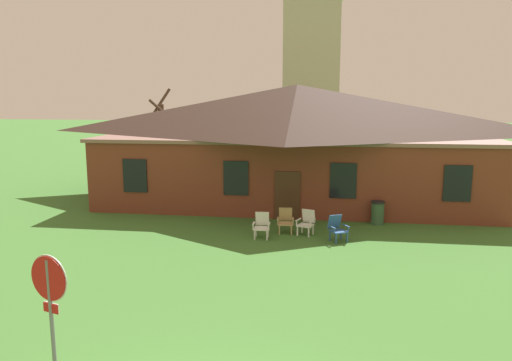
# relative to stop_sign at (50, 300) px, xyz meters

# --- Properties ---
(brick_building) EXTENTS (19.05, 10.40, 5.85)m
(brick_building) POSITION_rel_stop_sign_xyz_m (2.93, 18.42, 1.08)
(brick_building) COLOR brown
(brick_building) RESTS_ON ground
(dome_tower) EXTENTS (5.18, 5.18, 19.86)m
(dome_tower) POSITION_rel_stop_sign_xyz_m (3.06, 37.53, 7.20)
(dome_tower) COLOR #BCB29E
(dome_tower) RESTS_ON ground
(stop_sign) EXTENTS (0.77, 0.28, 2.68)m
(stop_sign) POSITION_rel_stop_sign_xyz_m (0.00, 0.00, 0.00)
(stop_sign) COLOR slate
(stop_sign) RESTS_ON ground
(lawn_chair_by_porch) EXTENTS (0.65, 0.68, 0.96)m
(lawn_chair_by_porch) POSITION_rel_stop_sign_xyz_m (2.16, 10.52, -1.40)
(lawn_chair_by_porch) COLOR white
(lawn_chair_by_porch) RESTS_ON ground
(lawn_chair_near_door) EXTENTS (0.68, 0.71, 0.96)m
(lawn_chair_near_door) POSITION_rel_stop_sign_xyz_m (2.98, 11.35, -1.40)
(lawn_chair_near_door) COLOR tan
(lawn_chair_near_door) RESTS_ON ground
(lawn_chair_left_end) EXTENTS (0.77, 0.82, 0.96)m
(lawn_chair_left_end) POSITION_rel_stop_sign_xyz_m (3.81, 11.19, -1.40)
(lawn_chair_left_end) COLOR white
(lawn_chair_left_end) RESTS_ON ground
(lawn_chair_middle) EXTENTS (0.82, 0.86, 0.96)m
(lawn_chair_middle) POSITION_rel_stop_sign_xyz_m (4.95, 10.50, -1.40)
(lawn_chair_middle) COLOR #2D5693
(lawn_chair_middle) RESTS_ON ground
(bare_tree_beside_building) EXTENTS (1.42, 1.43, 5.74)m
(bare_tree_beside_building) POSITION_rel_stop_sign_xyz_m (-5.14, 20.45, 0.90)
(bare_tree_beside_building) COLOR brown
(bare_tree_beside_building) RESTS_ON ground
(trash_bin) EXTENTS (0.56, 0.56, 0.98)m
(trash_bin) POSITION_rel_stop_sign_xyz_m (6.66, 13.12, -1.41)
(trash_bin) COLOR #335638
(trash_bin) RESTS_ON ground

